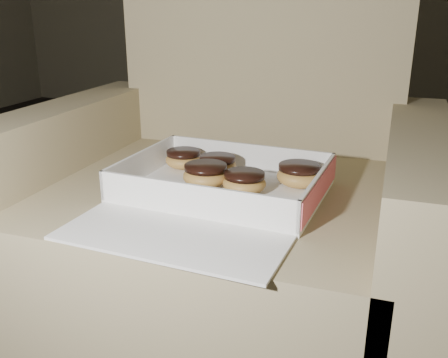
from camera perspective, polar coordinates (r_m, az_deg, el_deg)
The scene contains 13 objects.
floor at distance 1.51m, azimuth -12.72°, elevation -10.07°, with size 4.50×4.50×0.00m, color black.
armchair at distance 1.09m, azimuth 0.53°, elevation -5.26°, with size 0.85×0.72×0.89m.
bakery_box at distance 0.91m, azimuth -0.76°, elevation -1.68°, with size 0.39×0.44×0.06m.
donut_a at distance 0.96m, azimuth 8.59°, elevation 0.50°, with size 0.09×0.09×0.04m.
donut_b at distance 1.06m, azimuth -4.65°, elevation 2.33°, with size 0.08×0.08×0.04m.
donut_c at distance 0.91m, azimuth 2.34°, elevation -0.35°, with size 0.08×0.08×0.04m.
donut_d at distance 0.95m, azimuth -2.11°, elevation 0.49°, with size 0.09×0.09×0.04m.
donut_e at distance 1.01m, azimuth -0.77°, elevation 1.62°, with size 0.08×0.08×0.04m.
crumb_a at distance 0.85m, azimuth -1.53°, elevation -3.31°, with size 0.01×0.01×0.00m, color black.
crumb_b at distance 0.89m, azimuth -3.80°, elevation -2.20°, with size 0.01×0.01×0.00m, color black.
crumb_c at distance 0.82m, azimuth 6.26°, elevation -4.41°, with size 0.01×0.01×0.00m, color black.
crumb_d at distance 0.87m, azimuth 1.48°, elevation -2.84°, with size 0.01×0.01×0.00m, color black.
crumb_e at distance 0.86m, azimuth 2.71°, elevation -2.98°, with size 0.01×0.01×0.00m, color black.
Camera 1 is at (0.73, -1.10, 0.74)m, focal length 40.00 mm.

